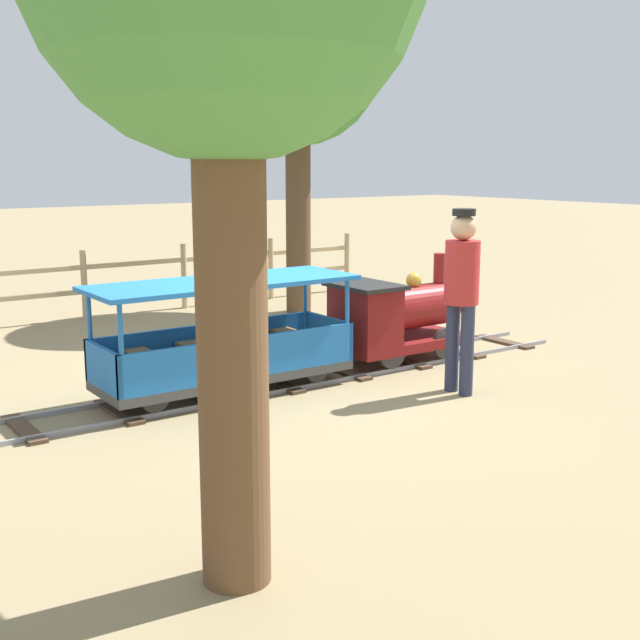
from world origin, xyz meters
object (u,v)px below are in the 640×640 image
(locomotive, at_px, (394,317))
(passenger_car, at_px, (225,347))
(conductor_person, at_px, (462,286))
(oak_tree_near, at_px, (297,63))

(locomotive, height_order, passenger_car, locomotive)
(passenger_car, bearing_deg, conductor_person, 55.81)
(conductor_person, bearing_deg, oak_tree_near, 165.78)
(passenger_car, xyz_separation_m, oak_tree_near, (-2.95, 2.74, 2.83))
(conductor_person, bearing_deg, passenger_car, -124.19)
(locomotive, height_order, oak_tree_near, oak_tree_near)
(conductor_person, relative_size, oak_tree_near, 0.37)
(locomotive, relative_size, oak_tree_near, 0.33)
(locomotive, xyz_separation_m, passenger_car, (0.00, -1.93, -0.06))
(passenger_car, relative_size, conductor_person, 1.45)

